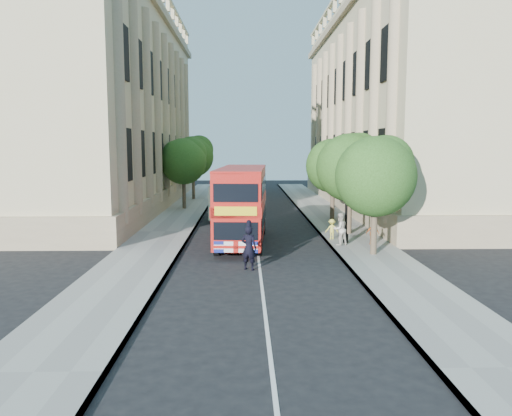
{
  "coord_description": "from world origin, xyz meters",
  "views": [
    {
      "loc": [
        -0.65,
        -21.51,
        5.5
      ],
      "look_at": [
        -0.09,
        4.39,
        2.3
      ],
      "focal_mm": 35.0,
      "sensor_mm": 36.0,
      "label": 1
    }
  ],
  "objects": [
    {
      "name": "police_constable",
      "position": [
        -0.49,
        0.37,
        1.0
      ],
      "size": [
        0.86,
        0.72,
        2.0
      ],
      "primitive_type": "imported",
      "rotation": [
        0.0,
        0.0,
        2.75
      ],
      "color": "black",
      "rests_on": "ground"
    },
    {
      "name": "pavement_right",
      "position": [
        5.75,
        10.0,
        0.06
      ],
      "size": [
        3.5,
        80.0,
        0.12
      ],
      "primitive_type": "cube",
      "color": "gray",
      "rests_on": "ground"
    },
    {
      "name": "building_right",
      "position": [
        13.8,
        24.0,
        9.0
      ],
      "size": [
        12.0,
        38.0,
        18.0
      ],
      "primitive_type": "cube",
      "color": "#C5B688",
      "rests_on": "ground"
    },
    {
      "name": "woman_pedestrian",
      "position": [
        4.54,
        5.32,
        1.01
      ],
      "size": [
        1.08,
        0.99,
        1.78
      ],
      "primitive_type": "imported",
      "rotation": [
        0.0,
        0.0,
        3.6
      ],
      "color": "beige",
      "rests_on": "pavement_right"
    },
    {
      "name": "ground",
      "position": [
        0.0,
        0.0,
        0.0
      ],
      "size": [
        120.0,
        120.0,
        0.0
      ],
      "primitive_type": "plane",
      "color": "black",
      "rests_on": "ground"
    },
    {
      "name": "tree_right_far",
      "position": [
        5.84,
        15.03,
        4.31
      ],
      "size": [
        4.0,
        4.0,
        6.15
      ],
      "color": "#473828",
      "rests_on": "ground"
    },
    {
      "name": "double_decker_bus",
      "position": [
        -0.82,
        6.51,
        2.34
      ],
      "size": [
        3.01,
        9.32,
        4.24
      ],
      "rotation": [
        0.0,
        0.0,
        -0.06
      ],
      "color": "#AD120C",
      "rests_on": "ground"
    },
    {
      "name": "pavement_left",
      "position": [
        -5.75,
        10.0,
        0.06
      ],
      "size": [
        3.5,
        80.0,
        0.12
      ],
      "primitive_type": "cube",
      "color": "gray",
      "rests_on": "ground"
    },
    {
      "name": "tree_left_far",
      "position": [
        -5.96,
        22.03,
        4.44
      ],
      "size": [
        4.0,
        4.0,
        6.3
      ],
      "color": "#473828",
      "rests_on": "ground"
    },
    {
      "name": "child_a",
      "position": [
        6.38,
        5.46,
        0.73
      ],
      "size": [
        0.74,
        0.38,
        1.22
      ],
      "primitive_type": "imported",
      "rotation": [
        0.0,
        0.0,
        3.02
      ],
      "color": "#CB5F23",
      "rests_on": "pavement_right"
    },
    {
      "name": "lamp_post",
      "position": [
        5.0,
        6.0,
        2.51
      ],
      "size": [
        0.32,
        0.32,
        5.16
      ],
      "color": "black",
      "rests_on": "pavement_right"
    },
    {
      "name": "tree_right_near",
      "position": [
        5.84,
        3.03,
        4.25
      ],
      "size": [
        4.0,
        4.0,
        6.08
      ],
      "color": "#473828",
      "rests_on": "ground"
    },
    {
      "name": "building_left",
      "position": [
        -13.8,
        24.0,
        9.0
      ],
      "size": [
        12.0,
        38.0,
        18.0
      ],
      "primitive_type": "cube",
      "color": "#C5B688",
      "rests_on": "ground"
    },
    {
      "name": "tree_left_back",
      "position": [
        -5.96,
        30.03,
        4.71
      ],
      "size": [
        4.2,
        4.2,
        6.65
      ],
      "color": "#473828",
      "rests_on": "ground"
    },
    {
      "name": "box_van",
      "position": [
        -1.87,
        15.65,
        1.56
      ],
      "size": [
        2.68,
        5.72,
        3.18
      ],
      "rotation": [
        0.0,
        0.0,
        -0.08
      ],
      "color": "black",
      "rests_on": "ground"
    },
    {
      "name": "tree_right_mid",
      "position": [
        5.84,
        9.03,
        4.45
      ],
      "size": [
        4.2,
        4.2,
        6.37
      ],
      "color": "#473828",
      "rests_on": "ground"
    },
    {
      "name": "child_b",
      "position": [
        4.4,
        7.08,
        0.71
      ],
      "size": [
        0.8,
        0.5,
        1.18
      ],
      "primitive_type": "imported",
      "rotation": [
        0.0,
        0.0,
        3.22
      ],
      "color": "#E2D94D",
      "rests_on": "pavement_right"
    }
  ]
}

